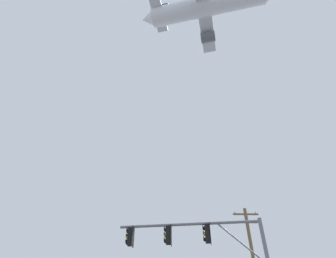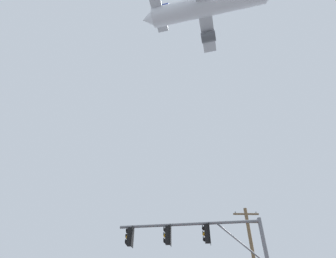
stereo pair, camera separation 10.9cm
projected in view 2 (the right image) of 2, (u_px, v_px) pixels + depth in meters
signal_pole_near at (205, 248)px, 13.71m from camera, size 7.38×1.33×6.38m
airplane at (207, 6)px, 50.27m from camera, size 24.88×19.22×6.82m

